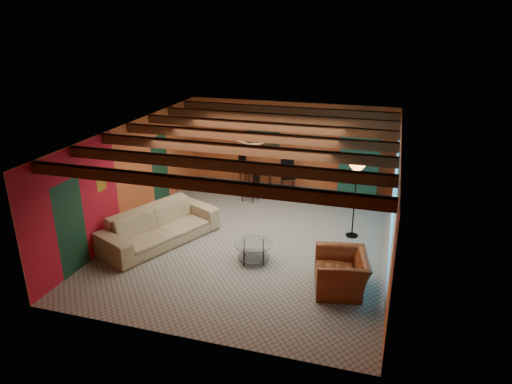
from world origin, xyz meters
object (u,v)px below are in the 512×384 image
(floor_lamp, at_px, (354,201))
(dining_table, at_px, (262,176))
(sofa, at_px, (160,226))
(armchair, at_px, (341,272))
(potted_plant, at_px, (363,124))
(armoire, at_px, (359,165))
(vase, at_px, (262,156))
(coffee_table, at_px, (254,252))

(floor_lamp, bearing_deg, dining_table, 142.19)
(sofa, xyz_separation_m, armchair, (4.46, -0.84, -0.05))
(sofa, relative_size, floor_lamp, 1.58)
(dining_table, xyz_separation_m, potted_plant, (2.89, 0.55, 1.68))
(armchair, distance_m, armoire, 5.44)
(armoire, bearing_deg, vase, -170.89)
(coffee_table, xyz_separation_m, potted_plant, (1.87, 4.80, 2.00))
(armoire, distance_m, floor_lamp, 2.90)
(coffee_table, distance_m, potted_plant, 5.53)
(sofa, height_order, armchair, sofa)
(armchair, distance_m, potted_plant, 5.71)
(armchair, bearing_deg, dining_table, -159.38)
(potted_plant, height_order, vase, potted_plant)
(sofa, xyz_separation_m, floor_lamp, (4.44, 1.67, 0.50))
(armoire, height_order, vase, armoire)
(armchair, bearing_deg, sofa, -112.08)
(sofa, bearing_deg, coffee_table, -70.98)
(armchair, height_order, dining_table, dining_table)
(sofa, xyz_separation_m, coffee_table, (2.45, -0.24, -0.21))
(sofa, relative_size, vase, 16.00)
(armchair, relative_size, potted_plant, 2.37)
(armchair, xyz_separation_m, floor_lamp, (-0.02, 2.51, 0.55))
(coffee_table, distance_m, vase, 4.47)
(sofa, height_order, vase, vase)
(floor_lamp, bearing_deg, vase, 142.19)
(coffee_table, height_order, floor_lamp, floor_lamp)
(armchair, distance_m, coffee_table, 2.11)
(armoire, bearing_deg, coffee_table, -112.91)
(vase, bearing_deg, potted_plant, 10.80)
(vase, bearing_deg, dining_table, 180.00)
(coffee_table, xyz_separation_m, vase, (-1.02, 4.25, 0.94))
(armchair, xyz_separation_m, dining_table, (-3.04, 4.85, 0.15))
(dining_table, height_order, floor_lamp, floor_lamp)
(coffee_table, xyz_separation_m, armoire, (1.87, 4.80, 0.76))
(coffee_table, bearing_deg, floor_lamp, 43.73)
(sofa, height_order, potted_plant, potted_plant)
(sofa, distance_m, floor_lamp, 4.77)
(sofa, distance_m, vase, 4.32)
(armchair, bearing_deg, armoire, 170.17)
(coffee_table, relative_size, floor_lamp, 0.46)
(sofa, bearing_deg, armchair, -76.02)
(potted_plant, bearing_deg, floor_lamp, -87.39)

